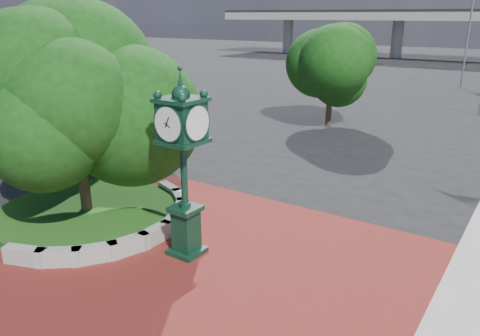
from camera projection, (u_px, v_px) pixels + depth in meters
ground at (202, 259)px, 13.50m from camera, size 200.00×200.00×0.00m
plaza at (179, 274)px, 12.71m from camera, size 12.00×12.00×0.04m
planter_wall at (135, 228)px, 14.85m from camera, size 2.96×6.77×0.54m
grass_bed at (88, 214)px, 16.09m from camera, size 6.10×6.10×0.40m
tree_planter at (76, 113)px, 14.99m from camera, size 5.20×5.20×6.33m
tree_northwest at (56, 70)px, 23.05m from camera, size 5.60×5.60×6.93m
tree_street at (331, 74)px, 28.80m from camera, size 4.40×4.40×5.45m
post_clock at (183, 158)px, 12.87m from camera, size 1.15×1.15×5.37m
street_lamp_far at (472, 28)px, 43.02m from camera, size 2.12×0.27×9.47m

